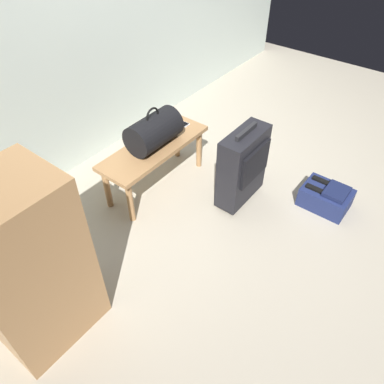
% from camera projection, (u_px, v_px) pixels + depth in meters
% --- Properties ---
extents(ground_plane, '(6.60, 6.60, 0.00)m').
position_uv_depth(ground_plane, '(249.00, 205.00, 3.06)').
color(ground_plane, '#B2A893').
extents(bench, '(1.00, 0.36, 0.42)m').
position_uv_depth(bench, '(155.00, 152.00, 3.02)').
color(bench, '#A87A4C').
rests_on(bench, ground).
extents(duffel_bag_black, '(0.44, 0.26, 0.34)m').
position_uv_depth(duffel_bag_black, '(154.00, 131.00, 2.90)').
color(duffel_bag_black, black).
rests_on(duffel_bag_black, bench).
extents(cell_phone, '(0.07, 0.14, 0.01)m').
position_uv_depth(cell_phone, '(181.00, 123.00, 3.22)').
color(cell_phone, silver).
rests_on(cell_phone, bench).
extents(suitcase_upright_charcoal, '(0.46, 0.21, 0.70)m').
position_uv_depth(suitcase_upright_charcoal, '(243.00, 166.00, 2.87)').
color(suitcase_upright_charcoal, black).
rests_on(suitcase_upright_charcoal, ground).
extents(backpack_navy, '(0.28, 0.38, 0.21)m').
position_uv_depth(backpack_navy, '(326.00, 197.00, 3.00)').
color(backpack_navy, navy).
rests_on(backpack_navy, ground).
extents(side_cabinet, '(0.56, 0.44, 1.10)m').
position_uv_depth(side_cabinet, '(28.00, 268.00, 1.93)').
color(side_cabinet, '#A87A4C').
rests_on(side_cabinet, ground).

